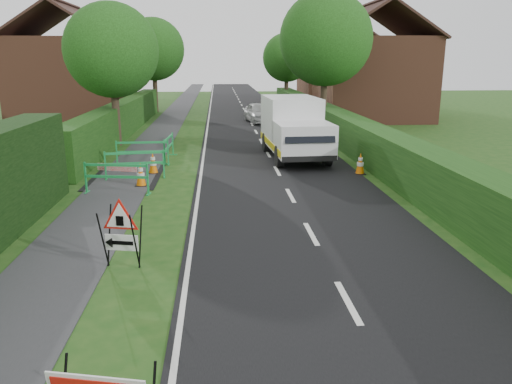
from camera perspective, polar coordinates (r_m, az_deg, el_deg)
ground at (r=7.86m, az=-6.27°, el=-16.49°), size 120.00×120.00×0.00m
road_surface at (r=41.96m, az=-1.35°, el=9.35°), size 6.00×90.00×0.02m
footpath at (r=42.04m, az=-8.96°, el=9.18°), size 2.00×90.00×0.02m
hedge_west_far at (r=29.48m, az=-14.78°, el=6.47°), size 1.00×24.00×1.80m
hedge_east at (r=23.89m, az=10.77°, el=4.82°), size 1.20×50.00×1.50m
house_west at (r=38.15m, az=-20.51°, el=12.23°), size 7.50×7.40×7.88m
house_east_a at (r=36.33m, az=13.09°, el=12.68°), size 7.50×7.40×7.88m
house_east_b at (r=50.10m, az=9.41°, el=13.38°), size 7.50×7.40×7.88m
tree_nw at (r=25.20m, az=-16.18°, el=15.27°), size 4.40×4.40×6.70m
tree_ne at (r=29.37m, az=7.97°, el=16.92°), size 5.20×5.20×7.79m
tree_fw at (r=41.01m, az=-11.66°, el=15.68°), size 4.80×4.80×7.24m
tree_fe at (r=45.12m, az=3.53°, el=15.08°), size 4.20×4.20×6.33m
triangle_sign at (r=10.26m, az=-15.41°, el=-4.01°), size 0.99×0.99×1.22m
works_van at (r=21.33m, az=4.37°, el=7.47°), size 2.45×5.63×2.51m
traffic_cone_0 at (r=18.66m, az=11.83°, el=3.19°), size 0.38×0.38×0.79m
traffic_cone_1 at (r=21.46m, az=7.85°, el=4.88°), size 0.38×0.38×0.79m
traffic_cone_2 at (r=23.86m, az=6.38°, el=5.93°), size 0.38×0.38×0.79m
traffic_cone_3 at (r=16.94m, az=-13.04°, el=1.94°), size 0.38×0.38×0.79m
traffic_cone_4 at (r=18.76m, az=-11.69°, el=3.26°), size 0.38×0.38×0.79m
ped_barrier_0 at (r=16.09m, az=-15.69°, el=1.96°), size 2.09×0.71×1.00m
ped_barrier_1 at (r=18.04m, az=-13.71°, el=3.45°), size 2.09×0.59×1.00m
ped_barrier_2 at (r=20.26m, az=-12.86°, el=4.73°), size 2.07×0.40×1.00m
ped_barrier_3 at (r=21.26m, az=-9.95°, el=5.35°), size 0.51×2.08×1.00m
redwhite_plank at (r=18.09m, az=-15.51°, el=1.32°), size 1.43×0.53×0.25m
hatchback_car at (r=33.59m, az=0.35°, el=9.07°), size 2.04×4.00×1.31m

